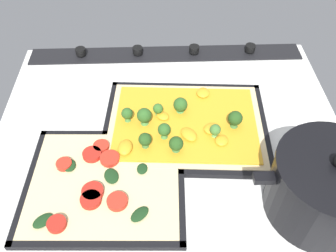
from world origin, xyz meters
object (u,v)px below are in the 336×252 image
(broccoli_pizza, at_px, (184,124))
(veggie_pizza_back, at_px, (103,182))
(baking_tray_front, at_px, (185,126))
(baking_tray_back, at_px, (105,184))
(cooking_pot, at_px, (326,187))

(broccoli_pizza, distance_m, veggie_pizza_back, 0.22)
(baking_tray_front, xyz_separation_m, baking_tray_back, (0.17, 0.15, 0.00))
(cooking_pot, bearing_deg, baking_tray_front, -42.20)
(broccoli_pizza, height_order, cooking_pot, cooking_pot)
(veggie_pizza_back, relative_size, cooking_pot, 1.10)
(broccoli_pizza, bearing_deg, baking_tray_front, -136.24)
(broccoli_pizza, distance_m, cooking_pot, 0.32)
(broccoli_pizza, height_order, veggie_pizza_back, broccoli_pizza)
(baking_tray_back, height_order, cooking_pot, cooking_pot)
(baking_tray_front, relative_size, baking_tray_back, 1.19)
(broccoli_pizza, relative_size, cooking_pot, 1.33)
(baking_tray_front, height_order, veggie_pizza_back, veggie_pizza_back)
(baking_tray_front, xyz_separation_m, cooking_pot, (-0.23, 0.21, 0.06))
(baking_tray_front, bearing_deg, cooking_pot, 137.80)
(broccoli_pizza, relative_size, baking_tray_back, 1.11)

